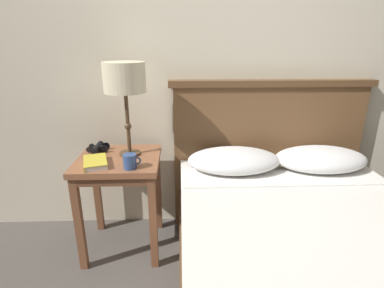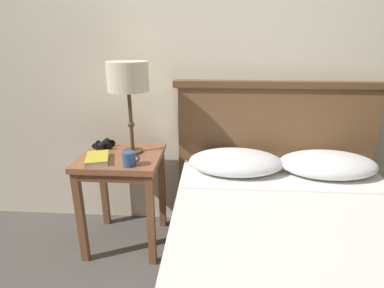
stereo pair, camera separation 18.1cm
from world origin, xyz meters
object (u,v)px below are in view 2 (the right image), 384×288
table_lamp (128,79)px  coffee_mug (129,159)px  bed (304,278)px  binoculars_pair (104,145)px  nightstand (122,169)px  book_on_nightstand (97,159)px

table_lamp → coffee_mug: table_lamp is taller
bed → binoculars_pair: 1.44m
nightstand → binoculars_pair: 0.23m
bed → coffee_mug: bed is taller
bed → coffee_mug: (-0.92, 0.44, 0.40)m
table_lamp → book_on_nightstand: 0.52m
binoculars_pair → table_lamp: bearing=-17.7°
binoculars_pair → coffee_mug: bearing=-48.8°
nightstand → binoculars_pair: size_ratio=4.12×
nightstand → bed: size_ratio=0.33×
table_lamp → coffee_mug: (0.04, -0.23, -0.43)m
bed → book_on_nightstand: size_ratio=8.47×
nightstand → book_on_nightstand: bearing=-134.1°
table_lamp → book_on_nightstand: bearing=-136.2°
nightstand → table_lamp: 0.58m
table_lamp → binoculars_pair: 0.50m
table_lamp → book_on_nightstand: table_lamp is taller
nightstand → bed: bed is taller
book_on_nightstand → binoculars_pair: 0.24m
nightstand → book_on_nightstand: size_ratio=2.81×
nightstand → coffee_mug: (0.10, -0.17, 0.14)m
coffee_mug → table_lamp: bearing=99.6°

